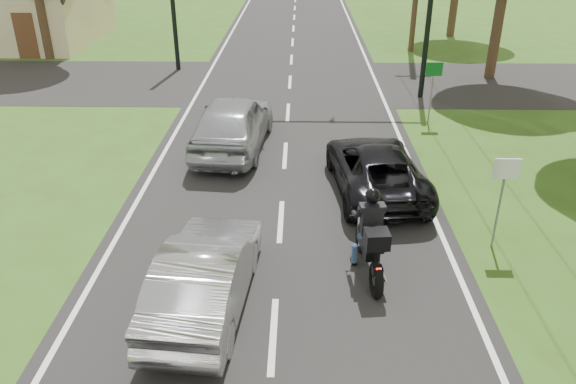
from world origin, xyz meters
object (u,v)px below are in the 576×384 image
object	(u,v)px
dark_suv	(375,167)
sign_white	(504,182)
sign_green	(433,78)
motorcycle_rider	(370,242)
silver_suv	(233,122)
silver_sedan	(205,275)

from	to	relation	value
dark_suv	sign_white	bearing A→B (deg)	123.90
sign_green	motorcycle_rider	bearing A→B (deg)	-108.51
sign_white	silver_suv	bearing A→B (deg)	138.57
dark_suv	sign_white	distance (m)	3.71
silver_sedan	sign_green	distance (m)	11.94
motorcycle_rider	silver_sedan	distance (m)	3.31
silver_suv	sign_white	xyz separation A→B (m)	(6.30, -5.56, 0.74)
motorcycle_rider	sign_white	xyz separation A→B (m)	(2.84, 1.09, 0.84)
sign_white	sign_green	size ratio (longest dim) A/B	1.00
dark_suv	sign_white	world-z (taller)	sign_white
dark_suv	sign_green	world-z (taller)	sign_green
silver_suv	sign_green	distance (m)	6.98
sign_white	dark_suv	bearing A→B (deg)	129.58
dark_suv	sign_green	size ratio (longest dim) A/B	2.17
motorcycle_rider	sign_green	world-z (taller)	sign_green
motorcycle_rider	silver_sedan	bearing A→B (deg)	-166.15
motorcycle_rider	sign_green	bearing A→B (deg)	66.08
dark_suv	silver_sedan	world-z (taller)	silver_sedan
silver_sedan	motorcycle_rider	bearing A→B (deg)	-155.88
sign_white	silver_sedan	bearing A→B (deg)	-159.94
sign_white	sign_green	xyz separation A→B (m)	(0.20, 8.00, 0.00)
sign_white	sign_green	world-z (taller)	same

